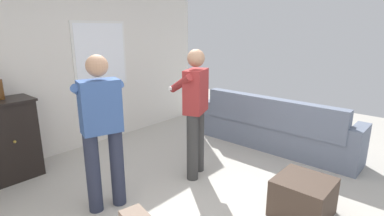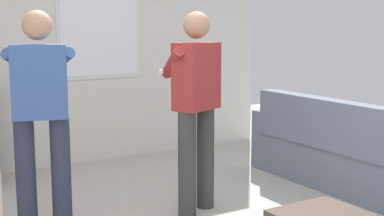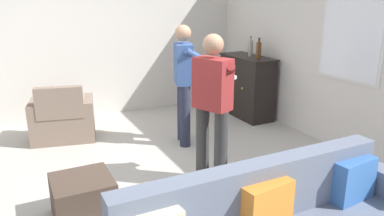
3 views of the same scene
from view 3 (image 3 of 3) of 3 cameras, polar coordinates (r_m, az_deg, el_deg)
ground at (r=4.56m, az=-6.01°, el=-10.05°), size 10.40×10.40×0.00m
wall_back_with_window at (r=5.60m, az=20.22°, el=9.13°), size 5.20×0.15×2.80m
wall_side_left at (r=6.67m, az=-14.70°, el=10.67°), size 0.12×5.20×2.80m
armchair at (r=5.81m, az=-19.05°, el=-1.83°), size 0.81×1.00×0.85m
sideboard_cabinet at (r=6.59m, az=8.34°, el=3.29°), size 1.10×0.49×1.06m
bottle_wine_green at (r=6.46m, az=8.92°, el=9.00°), size 0.08×0.08×0.33m
bottle_liquor_amber at (r=6.31m, az=10.14°, el=8.74°), size 0.08×0.08×0.33m
ottoman at (r=3.81m, az=-16.25°, el=-13.01°), size 0.55×0.55×0.41m
person_standing_left at (r=5.19m, az=-1.19°, el=4.40°), size 0.53×0.52×1.68m
person_standing_right at (r=4.04m, az=3.20°, el=0.73°), size 0.52×0.52×1.68m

